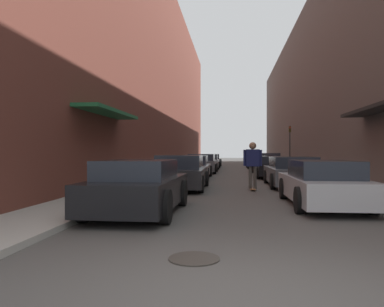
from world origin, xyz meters
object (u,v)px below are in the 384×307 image
at_px(parked_car_right_1, 292,172).
at_px(parked_car_left_2, 193,167).
at_px(parked_car_right_0, 322,184).
at_px(parked_car_right_4, 259,161).
at_px(parked_car_left_3, 202,164).
at_px(parked_car_left_4, 207,162).
at_px(skateboarder, 253,161).
at_px(traffic_light, 290,143).
at_px(parked_car_left_1, 181,173).
at_px(parked_car_right_3, 266,163).
at_px(manhole_cover, 194,259).
at_px(parked_car_left_5, 211,160).
at_px(parked_car_right_2, 273,167).
at_px(parked_car_left_0, 139,187).

bearing_deg(parked_car_right_1, parked_car_left_2, 137.21).
relative_size(parked_car_right_0, parked_car_right_4, 1.02).
xyz_separation_m(parked_car_left_3, parked_car_left_4, (-0.01, 5.85, -0.03)).
distance_m(skateboarder, traffic_light, 14.28).
xyz_separation_m(parked_car_left_1, parked_car_right_4, (4.30, 18.25, -0.01)).
xyz_separation_m(parked_car_right_0, traffic_light, (1.80, 17.69, 1.52)).
height_order(parked_car_left_1, parked_car_right_3, parked_car_right_3).
bearing_deg(manhole_cover, parked_car_right_4, 84.17).
height_order(parked_car_left_5, parked_car_right_1, parked_car_right_1).
relative_size(parked_car_left_3, skateboarder, 2.36).
height_order(parked_car_right_2, parked_car_right_3, parked_car_right_3).
bearing_deg(parked_car_right_0, skateboarder, 112.97).
xyz_separation_m(parked_car_left_5, skateboarder, (2.87, -22.24, 0.51)).
distance_m(parked_car_left_1, parked_car_left_2, 5.91).
height_order(parked_car_left_2, traffic_light, traffic_light).
bearing_deg(skateboarder, parked_car_left_3, 103.99).
relative_size(parked_car_left_1, parked_car_right_4, 0.97).
bearing_deg(parked_car_left_4, manhole_cover, -86.61).
relative_size(parked_car_left_0, parked_car_left_2, 0.89).
distance_m(parked_car_left_1, parked_car_left_4, 17.06).
bearing_deg(parked_car_right_2, parked_car_left_1, -121.55).
distance_m(parked_car_left_2, parked_car_left_3, 5.30).
bearing_deg(parked_car_left_2, parked_car_right_4, 70.24).
bearing_deg(parked_car_right_3, traffic_light, 32.02).
xyz_separation_m(parked_car_left_3, parked_car_right_4, (4.38, 7.04, -0.00)).
bearing_deg(parked_car_left_4, traffic_light, -28.59).
bearing_deg(skateboarder, parked_car_right_0, -67.03).
xyz_separation_m(parked_car_left_1, parked_car_right_3, (4.36, 12.49, 0.01)).
height_order(parked_car_left_4, manhole_cover, parked_car_left_4).
relative_size(parked_car_left_0, parked_car_left_4, 0.94).
xyz_separation_m(parked_car_left_3, parked_car_right_1, (4.56, -9.57, -0.02)).
distance_m(parked_car_left_5, parked_car_right_0, 26.49).
bearing_deg(parked_car_left_2, parked_car_right_2, 13.88).
height_order(parked_car_left_3, parked_car_left_4, parked_car_left_3).
bearing_deg(parked_car_left_0, skateboarder, 62.05).
xyz_separation_m(parked_car_left_1, parked_car_right_1, (4.48, 1.63, -0.03)).
relative_size(parked_car_left_3, parked_car_right_1, 0.92).
distance_m(parked_car_right_2, parked_car_right_3, 5.49).
bearing_deg(parked_car_right_2, parked_car_left_5, 106.34).
xyz_separation_m(parked_car_left_0, parked_car_right_3, (4.55, 18.24, 0.02)).
bearing_deg(parked_car_left_3, skateboarder, -76.01).
bearing_deg(parked_car_left_5, parked_car_right_1, -77.33).
height_order(parked_car_right_1, skateboarder, skateboarder).
height_order(parked_car_left_5, skateboarder, skateboarder).
distance_m(parked_car_right_1, parked_car_right_2, 5.37).
bearing_deg(parked_car_right_3, parked_car_right_1, -89.35).
relative_size(parked_car_left_0, parked_car_right_1, 0.89).
xyz_separation_m(parked_car_left_3, traffic_light, (6.28, 2.43, 1.49)).
height_order(parked_car_right_3, parked_car_right_4, parked_car_right_3).
distance_m(parked_car_left_2, parked_car_left_5, 16.14).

